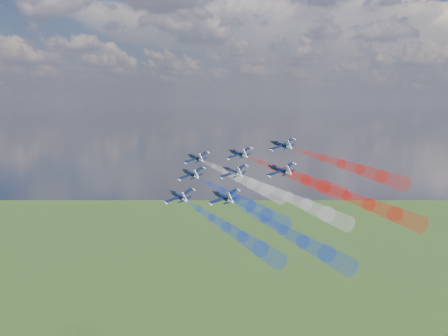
% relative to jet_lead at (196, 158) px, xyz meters
% --- Properties ---
extents(jet_lead, '(15.12, 14.68, 7.51)m').
position_rel_jet_lead_xyz_m(jet_lead, '(0.00, 0.00, 0.00)').
color(jet_lead, black).
extents(trail_lead, '(36.85, 29.19, 9.99)m').
position_rel_jet_lead_xyz_m(trail_lead, '(21.17, -15.51, -3.13)').
color(trail_lead, white).
extents(jet_inner_left, '(15.12, 14.68, 7.51)m').
position_rel_jet_lead_xyz_m(jet_inner_left, '(4.53, -12.49, -3.43)').
color(jet_inner_left, black).
extents(trail_inner_left, '(36.85, 29.19, 9.99)m').
position_rel_jet_lead_xyz_m(trail_inner_left, '(25.70, -28.00, -6.56)').
color(trail_inner_left, blue).
extents(jet_inner_right, '(15.12, 14.68, 7.51)m').
position_rel_jet_lead_xyz_m(jet_inner_right, '(14.90, 0.59, 1.96)').
color(jet_inner_right, black).
extents(trail_inner_right, '(36.85, 29.19, 9.99)m').
position_rel_jet_lead_xyz_m(trail_inner_right, '(36.06, -14.92, -1.17)').
color(trail_inner_right, red).
extents(jet_outer_left, '(15.12, 14.68, 7.51)m').
position_rel_jet_lead_xyz_m(jet_outer_left, '(7.35, -25.27, -7.91)').
color(jet_outer_left, black).
extents(trail_outer_left, '(36.85, 29.19, 9.99)m').
position_rel_jet_lead_xyz_m(trail_outer_left, '(28.51, -40.79, -11.04)').
color(trail_outer_left, blue).
extents(jet_center_third, '(15.12, 14.68, 7.51)m').
position_rel_jet_lead_xyz_m(jet_center_third, '(18.66, -13.18, -1.93)').
color(jet_center_third, black).
extents(trail_center_third, '(36.85, 29.19, 9.99)m').
position_rel_jet_lead_xyz_m(trail_center_third, '(39.82, -28.69, -5.06)').
color(trail_center_third, white).
extents(jet_outer_right, '(15.12, 14.68, 7.51)m').
position_rel_jet_lead_xyz_m(jet_outer_right, '(28.69, 1.81, 5.12)').
color(jet_outer_right, black).
extents(trail_outer_right, '(36.85, 29.19, 9.99)m').
position_rel_jet_lead_xyz_m(trail_outer_right, '(49.86, -13.70, 2.00)').
color(trail_outer_right, red).
extents(jet_rear_left, '(15.12, 14.68, 7.51)m').
position_rel_jet_lead_xyz_m(jet_rear_left, '(21.67, -27.02, -6.78)').
color(jet_rear_left, black).
extents(trail_rear_left, '(36.85, 29.19, 9.99)m').
position_rel_jet_lead_xyz_m(trail_rear_left, '(42.83, -42.53, -9.90)').
color(trail_rear_left, blue).
extents(jet_rear_right, '(15.12, 14.68, 7.51)m').
position_rel_jet_lead_xyz_m(jet_rear_right, '(33.13, -13.61, -0.58)').
color(jet_rear_right, black).
extents(trail_rear_right, '(36.85, 29.19, 9.99)m').
position_rel_jet_lead_xyz_m(trail_rear_right, '(54.30, -29.12, -3.70)').
color(trail_rear_right, red).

